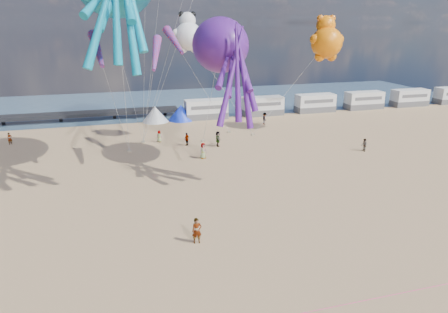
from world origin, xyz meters
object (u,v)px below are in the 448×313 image
Objects in this scene: motorhome_1 at (263,106)px; beachgoer_1 at (364,145)px; tent_blue at (181,113)px; motorhome_0 at (206,109)px; sandbag_d at (229,132)px; standing_person at (197,231)px; beachgoer_0 at (203,151)px; windsock_right at (156,54)px; windsock_mid at (174,41)px; sandbag_c at (253,135)px; beachgoer_3 at (187,139)px; beachgoer_5 at (10,139)px; tent_white at (155,114)px; kite_panda at (188,36)px; motorhome_3 at (364,100)px; sandbag_e at (143,142)px; kite_teddy_orange at (327,43)px; kite_octopus_purple at (220,45)px; beachgoer_4 at (218,139)px; beachgoer_6 at (159,136)px; sandbag_b at (203,141)px; motorhome_4 at (410,98)px; windsock_left at (97,49)px; beachgoer_2 at (265,119)px; sandbag_a at (129,151)px; motorhome_2 at (315,103)px.

motorhome_1 is 4.29× the size of beachgoer_1.
motorhome_0 is at bearing 0.00° from tent_blue.
tent_blue is 10.67m from sandbag_d.
standing_person is 1.03× the size of beachgoer_0.
standing_person is at bearing -76.77° from windsock_right.
sandbag_c is at bearing 11.83° from windsock_mid.
beachgoer_3 is 22.10m from beachgoer_5.
kite_panda is (3.30, -11.68, 11.70)m from tent_white.
motorhome_3 is 1.65× the size of tent_blue.
sandbag_d is (10.29, 27.27, -0.81)m from standing_person.
sandbag_d is 11.99m from sandbag_e.
tent_white reaches higher than beachgoer_3.
kite_teddy_orange is (21.40, -12.16, 10.76)m from tent_white.
standing_person is at bearing -103.93° from kite_octopus_purple.
beachgoer_3 reaches higher than beachgoer_1.
motorhome_3 is 33.96m from beachgoer_4.
beachgoer_6 is (-37.21, -11.18, -0.75)m from motorhome_3.
kite_octopus_purple is at bearing 146.81° from beachgoer_6.
kite_octopus_purple is (0.05, -8.26, 12.22)m from sandbag_b.
motorhome_4 is 65.20m from beachgoer_5.
windsock_left is 1.45× the size of windsock_mid.
beachgoer_5 reaches higher than sandbag_d.
kite_panda is at bearing -109.38° from beachgoer_1.
beachgoer_0 is at bearing -166.11° from kite_teddy_orange.
sandbag_c is at bearing 44.75° from windsock_right.
motorhome_0 is at bearing 72.39° from kite_panda.
standing_person is 22.80m from beachgoer_4.
beachgoer_3 is 13.82m from kite_octopus_purple.
sandbag_c is (11.80, -11.46, -1.09)m from tent_white.
beachgoer_2 is (-6.52, 15.58, 0.11)m from beachgoer_1.
beachgoer_2 is at bearing -135.06° from beachgoer_6.
sandbag_c is 14.56m from sandbag_e.
sandbag_e is (1.87, 3.35, 0.00)m from sandbag_a.
beachgoer_4 reaches higher than beachgoer_2.
beachgoer_2 is 0.25× the size of kite_teddy_orange.
sandbag_a is 0.09× the size of kite_panda.
sandbag_a is at bearing 129.99° from windsock_right.
standing_person is at bearing -79.18° from windsock_left.
motorhome_1 is 29.48m from windsock_right.
motorhome_0 is 12.15m from sandbag_c.
beachgoer_4 is at bearing -118.91° from sandbag_d.
beachgoer_4 is at bearing -3.04° from sandbag_a.
beachgoer_4 is 0.35× the size of windsock_mid.
windsock_left is 8.20m from windsock_mid.
sandbag_c is at bearing -155.12° from motorhome_3.
motorhome_1 is at bearing 29.24° from windsock_left.
windsock_right is at bearing -167.74° from kite_teddy_orange.
tent_white is 13.07m from sandbag_d.
beachgoer_0 is (-23.79, -19.03, -0.61)m from motorhome_2.
motorhome_1 is at bearing 180.00° from motorhome_2.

